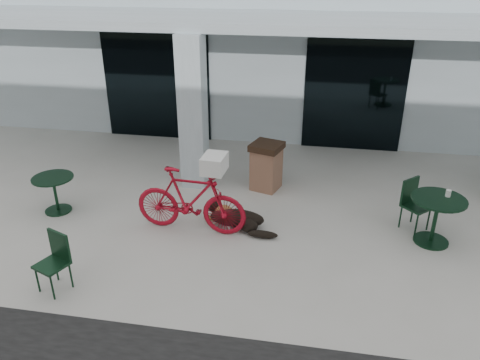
% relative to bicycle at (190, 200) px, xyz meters
% --- Properties ---
extents(ground, '(80.00, 80.00, 0.00)m').
position_rel_bicycle_xyz_m(ground, '(1.08, -0.44, -0.60)').
color(ground, beige).
rests_on(ground, ground).
extents(building, '(22.00, 7.00, 4.50)m').
position_rel_bicycle_xyz_m(building, '(1.08, 8.06, 1.65)').
color(building, silver).
rests_on(building, ground).
extents(storefront_glass_left, '(2.80, 0.06, 2.70)m').
position_rel_bicycle_xyz_m(storefront_glass_left, '(-2.12, 4.54, 0.75)').
color(storefront_glass_left, black).
rests_on(storefront_glass_left, ground).
extents(storefront_glass_right, '(2.40, 0.06, 2.70)m').
position_rel_bicycle_xyz_m(storefront_glass_right, '(2.88, 4.54, 0.75)').
color(storefront_glass_right, black).
rests_on(storefront_glass_right, ground).
extents(column, '(0.50, 0.50, 3.12)m').
position_rel_bicycle_xyz_m(column, '(-0.42, 1.86, 0.96)').
color(column, silver).
rests_on(column, ground).
extents(overhang, '(22.00, 2.80, 0.18)m').
position_rel_bicycle_xyz_m(overhang, '(1.08, 3.16, 2.61)').
color(overhang, silver).
rests_on(overhang, column).
extents(bicycle, '(2.01, 0.69, 1.19)m').
position_rel_bicycle_xyz_m(bicycle, '(0.00, 0.00, 0.00)').
color(bicycle, '#A40D1F').
rests_on(bicycle, ground).
extents(laundry_basket, '(0.39, 0.51, 0.29)m').
position_rel_bicycle_xyz_m(laundry_basket, '(0.45, -0.03, 0.74)').
color(laundry_basket, white).
rests_on(laundry_basket, bicycle).
extents(dog, '(1.19, 0.80, 0.38)m').
position_rel_bicycle_xyz_m(dog, '(0.77, 0.26, -0.41)').
color(dog, black).
rests_on(dog, ground).
extents(cup_near_dog, '(0.12, 0.12, 0.11)m').
position_rel_bicycle_xyz_m(cup_near_dog, '(0.64, 0.20, -0.54)').
color(cup_near_dog, white).
rests_on(cup_near_dog, ground).
extents(cafe_table_near, '(0.76, 0.76, 0.71)m').
position_rel_bicycle_xyz_m(cafe_table_near, '(-2.70, 0.23, -0.24)').
color(cafe_table_near, black).
rests_on(cafe_table_near, ground).
extents(cafe_chair_near, '(0.54, 0.56, 0.89)m').
position_rel_bicycle_xyz_m(cafe_chair_near, '(-1.52, -1.94, -0.15)').
color(cafe_chair_near, black).
rests_on(cafe_chair_near, ground).
extents(cafe_table_far, '(0.90, 0.90, 0.83)m').
position_rel_bicycle_xyz_m(cafe_table_far, '(4.12, 0.34, -0.18)').
color(cafe_table_far, black).
rests_on(cafe_table_far, ground).
extents(cafe_chair_far_a, '(0.62, 0.62, 0.92)m').
position_rel_bicycle_xyz_m(cafe_chair_far_a, '(3.88, 0.74, -0.14)').
color(cafe_chair_far_a, black).
rests_on(cafe_chair_far_a, ground).
extents(cup_on_table, '(0.09, 0.09, 0.12)m').
position_rel_bicycle_xyz_m(cup_on_table, '(4.27, 0.44, 0.30)').
color(cup_on_table, white).
rests_on(cup_on_table, cafe_table_far).
extents(trash_receptacle, '(0.74, 0.74, 1.00)m').
position_rel_bicycle_xyz_m(trash_receptacle, '(1.09, 1.90, -0.09)').
color(trash_receptacle, brown).
rests_on(trash_receptacle, ground).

